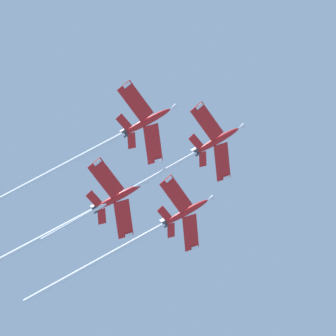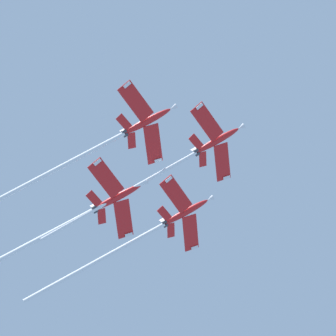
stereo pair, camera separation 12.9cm
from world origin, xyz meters
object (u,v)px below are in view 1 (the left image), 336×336
jet_left_wing (151,231)px  jet_slot (73,221)px  jet_lead (184,159)px  jet_right_wing (102,145)px

jet_left_wing → jet_slot: jet_left_wing is taller
jet_lead → jet_left_wing: jet_lead is taller
jet_lead → jet_right_wing: bearing=-35.1°
jet_lead → jet_slot: jet_lead is taller
jet_lead → jet_right_wing: jet_lead is taller
jet_slot → jet_lead: bearing=105.8°
jet_right_wing → jet_slot: 17.42m
jet_left_wing → jet_right_wing: (23.60, 4.60, -1.17)m
jet_left_wing → jet_slot: (15.19, -9.35, -7.37)m
jet_left_wing → jet_lead: bearing=62.2°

